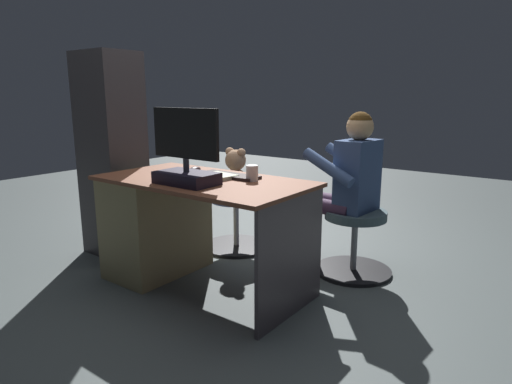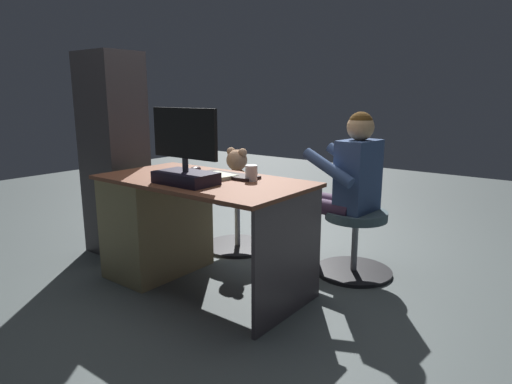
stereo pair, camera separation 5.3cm
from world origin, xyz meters
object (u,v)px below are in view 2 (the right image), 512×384
object	(u,v)px
tv_remote	(176,177)
office_chair_teddy	(237,219)
computer_mouse	(195,169)
cup	(251,173)
visitor_chair	(355,238)
keyboard	(229,175)
person	(346,180)
desk	(167,221)
monitor	(185,160)
teddy_bear	(238,173)

from	to	relation	value
tv_remote	office_chair_teddy	size ratio (longest dim) A/B	0.27
computer_mouse	tv_remote	xyz separation A→B (m)	(-0.07, 0.24, -0.01)
cup	visitor_chair	size ratio (longest dim) A/B	0.18
keyboard	cup	size ratio (longest dim) A/B	4.29
cup	visitor_chair	world-z (taller)	cup
computer_mouse	person	bearing A→B (deg)	-142.25
desk	office_chair_teddy	bearing A→B (deg)	-93.32
computer_mouse	person	distance (m)	1.05
monitor	tv_remote	size ratio (longest dim) A/B	3.36
computer_mouse	teddy_bear	xyz separation A→B (m)	(0.09, -0.57, -0.11)
desk	office_chair_teddy	size ratio (longest dim) A/B	2.48
computer_mouse	visitor_chair	world-z (taller)	computer_mouse
monitor	tv_remote	xyz separation A→B (m)	(0.19, -0.09, -0.13)
tv_remote	teddy_bear	size ratio (longest dim) A/B	0.40
cup	tv_remote	bearing A→B (deg)	25.97
office_chair_teddy	person	world-z (taller)	person
keyboard	office_chair_teddy	xyz separation A→B (m)	(0.41, -0.56, -0.49)
cup	person	xyz separation A→B (m)	(-0.31, -0.66, -0.11)
office_chair_teddy	monitor	bearing A→B (deg)	111.46
tv_remote	office_chair_teddy	bearing A→B (deg)	-58.32
person	tv_remote	bearing A→B (deg)	49.39
desk	teddy_bear	bearing A→B (deg)	-93.26
teddy_bear	person	distance (m)	0.92
cup	person	size ratio (longest dim) A/B	0.09
visitor_chair	monitor	bearing A→B (deg)	56.24
monitor	cup	world-z (taller)	monitor
monitor	visitor_chair	bearing A→B (deg)	-123.76
person	visitor_chair	bearing A→B (deg)	-174.74
keyboard	teddy_bear	distance (m)	0.71
person	computer_mouse	bearing A→B (deg)	37.75
cup	tv_remote	xyz separation A→B (m)	(0.44, 0.22, -0.04)
desk	computer_mouse	bearing A→B (deg)	-129.21
cup	teddy_bear	world-z (taller)	teddy_bear
computer_mouse	monitor	bearing A→B (deg)	127.73
office_chair_teddy	visitor_chair	world-z (taller)	same
office_chair_teddy	keyboard	bearing A→B (deg)	125.84
office_chair_teddy	desk	bearing A→B (deg)	86.68
keyboard	cup	xyz separation A→B (m)	(-0.20, 0.02, 0.04)
desk	person	size ratio (longest dim) A/B	1.21
tv_remote	visitor_chair	size ratio (longest dim) A/B	0.28
desk	monitor	distance (m)	0.64
tv_remote	keyboard	bearing A→B (deg)	-115.91
monitor	cup	bearing A→B (deg)	-129.74
desk	keyboard	bearing A→B (deg)	-160.83
visitor_chair	cup	bearing A→B (deg)	59.29
desk	person	world-z (taller)	person
tv_remote	person	world-z (taller)	person
monitor	office_chair_teddy	distance (m)	1.14
tv_remote	visitor_chair	xyz separation A→B (m)	(-0.84, -0.89, -0.48)
computer_mouse	cup	world-z (taller)	cup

